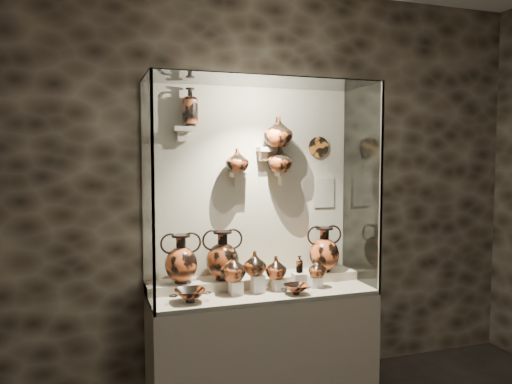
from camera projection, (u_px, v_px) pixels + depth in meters
wall_back at (249, 187)px, 4.03m from camera, size 5.00×0.02×3.20m
plinth at (262, 345)px, 3.81m from camera, size 1.70×0.60×0.80m
front_tier at (262, 292)px, 3.79m from camera, size 1.68×0.58×0.03m
rear_tier at (255, 282)px, 3.95m from camera, size 1.70×0.25×0.10m
back_panel at (249, 187)px, 4.03m from camera, size 1.70×0.03×1.60m
glass_front at (276, 192)px, 3.45m from camera, size 1.70×0.01×1.60m
glass_left at (147, 192)px, 3.46m from camera, size 0.01×0.60×1.60m
glass_right at (361, 187)px, 4.00m from camera, size 0.01×0.60×1.60m
glass_top at (262, 81)px, 3.67m from camera, size 1.70×0.60×0.01m
frame_post_left at (153, 194)px, 3.19m from camera, size 0.02×0.02×1.60m
frame_post_right at (381, 189)px, 3.72m from camera, size 0.02×0.02×1.60m
pedestal_a at (236, 288)px, 3.66m from camera, size 0.09×0.09×0.10m
pedestal_b at (258, 284)px, 3.72m from camera, size 0.09×0.09×0.13m
pedestal_c at (279, 285)px, 3.77m from camera, size 0.09×0.09×0.09m
pedestal_d at (298, 281)px, 3.82m from camera, size 0.09×0.09×0.12m
pedestal_e at (315, 282)px, 3.87m from camera, size 0.09×0.09×0.08m
bracket_ul at (183, 129)px, 3.75m from camera, size 0.14×0.12×0.04m
bracket_ca at (240, 175)px, 3.92m from camera, size 0.14×0.12×0.04m
bracket_cb at (264, 149)px, 3.97m from camera, size 0.10×0.12×0.04m
bracket_cc at (285, 174)px, 4.04m from camera, size 0.14×0.12×0.04m
amphora_left at (181, 259)px, 3.71m from camera, size 0.31×0.31×0.37m
amphora_mid at (223, 255)px, 3.81m from camera, size 0.36×0.36×0.38m
amphora_right at (324, 249)px, 4.09m from camera, size 0.38×0.38×0.37m
jug_a at (233, 268)px, 3.66m from camera, size 0.22×0.22×0.20m
jug_b at (255, 263)px, 3.71m from camera, size 0.21×0.21×0.18m
jug_c at (276, 267)px, 3.77m from camera, size 0.17×0.17×0.17m
jug_e at (317, 268)px, 3.85m from camera, size 0.17×0.17×0.15m
lekythos_small at (299, 263)px, 3.83m from camera, size 0.08×0.08×0.15m
kylix_left at (190, 294)px, 3.47m from camera, size 0.32×0.29×0.11m
kylix_right at (296, 288)px, 3.67m from camera, size 0.26×0.24×0.09m
lekythos_tall at (190, 105)px, 3.74m from camera, size 0.16×0.16×0.33m
ovoid_vase_a at (237, 160)px, 3.86m from camera, size 0.24×0.24×0.19m
ovoid_vase_b at (278, 132)px, 3.93m from camera, size 0.23×0.23×0.24m
ovoid_vase_c at (280, 159)px, 3.96m from camera, size 0.20×0.20×0.21m
wall_plate at (319, 147)px, 4.17m from camera, size 0.18×0.02×0.18m
info_placard at (324, 193)px, 4.22m from camera, size 0.18×0.01×0.25m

